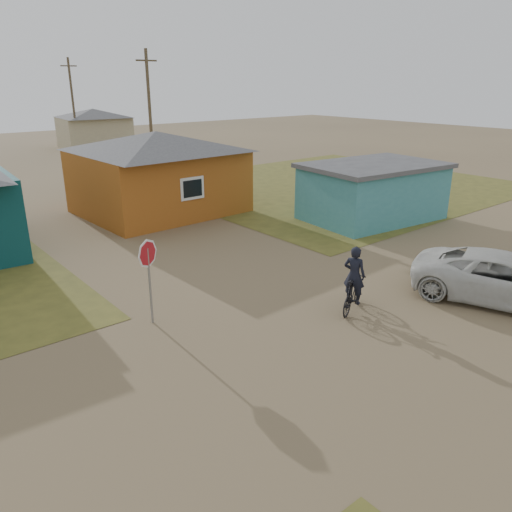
# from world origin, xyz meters

# --- Properties ---
(ground) EXTENTS (120.00, 120.00, 0.00)m
(ground) POSITION_xyz_m (0.00, 0.00, 0.00)
(ground) COLOR #776344
(grass_ne) EXTENTS (20.00, 18.00, 0.00)m
(grass_ne) POSITION_xyz_m (14.00, 13.00, 0.01)
(grass_ne) COLOR brown
(grass_ne) RESTS_ON ground
(house_yellow) EXTENTS (7.72, 6.76, 3.90)m
(house_yellow) POSITION_xyz_m (2.50, 14.00, 2.00)
(house_yellow) COLOR #9F5318
(house_yellow) RESTS_ON ground
(shed_turquoise) EXTENTS (6.71, 4.93, 2.60)m
(shed_turquoise) POSITION_xyz_m (9.50, 6.50, 1.31)
(shed_turquoise) COLOR teal
(shed_turquoise) RESTS_ON ground
(house_beige_east) EXTENTS (6.95, 6.05, 3.60)m
(house_beige_east) POSITION_xyz_m (10.00, 40.00, 1.86)
(house_beige_east) COLOR tan
(house_beige_east) RESTS_ON ground
(utility_pole_near) EXTENTS (1.40, 0.20, 8.00)m
(utility_pole_near) POSITION_xyz_m (6.50, 22.00, 4.14)
(utility_pole_near) COLOR brown
(utility_pole_near) RESTS_ON ground
(utility_pole_far) EXTENTS (1.40, 0.20, 8.00)m
(utility_pole_far) POSITION_xyz_m (7.50, 38.00, 4.14)
(utility_pole_far) COLOR brown
(utility_pole_far) RESTS_ON ground
(stop_sign) EXTENTS (0.77, 0.08, 2.37)m
(stop_sign) POSITION_xyz_m (-3.64, 3.45, 1.75)
(stop_sign) COLOR gray
(stop_sign) RESTS_ON ground
(cyclist) EXTENTS (1.75, 1.11, 1.92)m
(cyclist) POSITION_xyz_m (1.10, 0.52, 0.70)
(cyclist) COLOR black
(cyclist) RESTS_ON ground
(vehicle) EXTENTS (4.04, 5.68, 1.44)m
(vehicle) POSITION_xyz_m (5.01, -1.89, 0.72)
(vehicle) COLOR silver
(vehicle) RESTS_ON ground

